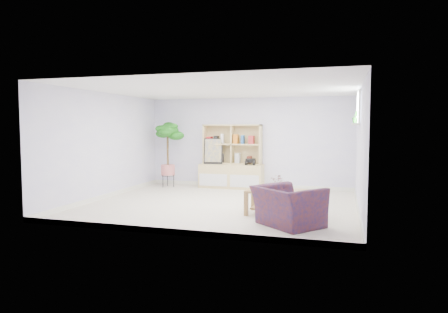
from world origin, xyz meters
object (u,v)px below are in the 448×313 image
(coffee_table, at_px, (277,202))
(armchair, at_px, (288,203))
(storage_unit, at_px, (231,156))
(floor_tree, at_px, (168,154))

(coffee_table, bearing_deg, armchair, -67.70)
(storage_unit, height_order, coffee_table, storage_unit)
(storage_unit, distance_m, armchair, 4.21)
(coffee_table, xyz_separation_m, floor_tree, (-3.39, 2.60, 0.65))
(armchair, bearing_deg, coffee_table, -28.53)
(storage_unit, relative_size, floor_tree, 0.96)
(floor_tree, xyz_separation_m, armchair, (3.69, -3.39, -0.51))
(storage_unit, xyz_separation_m, armchair, (1.99, -3.68, -0.47))
(storage_unit, xyz_separation_m, coffee_table, (1.69, -2.89, -0.62))
(storage_unit, relative_size, coffee_table, 1.51)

